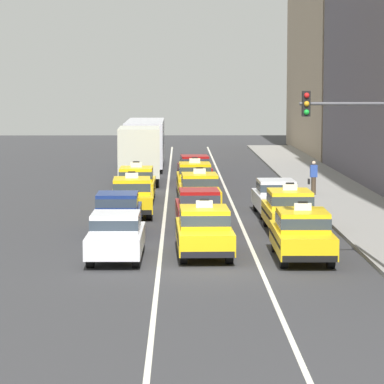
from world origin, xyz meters
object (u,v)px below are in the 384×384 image
(taxi_center_nearest, at_px, (204,230))
(sedan_center_fifth, at_px, (195,168))
(taxi_right_second, at_px, (289,210))
(sedan_right_third, at_px, (276,196))
(pedestrian_mid_block, at_px, (313,178))
(taxi_center_fourth, at_px, (195,178))
(bus_left_sixth, at_px, (145,141))
(taxi_left_third, at_px, (132,196))
(taxi_left_fourth, at_px, (136,183))
(taxi_center_third, at_px, (199,190))
(traffic_light_pole, at_px, (360,150))
(sedan_center_second, at_px, (199,208))
(sedan_left_nearest, at_px, (116,235))
(sedan_left_second, at_px, (117,212))
(box_truck_left_fifth, at_px, (139,153))
(taxi_right_nearest, at_px, (302,234))

(taxi_center_nearest, xyz_separation_m, sedan_center_fifth, (0.06, 25.09, -0.03))
(taxi_right_second, distance_m, sedan_right_third, 5.03)
(sedan_center_fifth, distance_m, pedestrian_mid_block, 9.89)
(pedestrian_mid_block, bearing_deg, taxi_center_fourth, 165.79)
(bus_left_sixth, height_order, sedan_right_third, bus_left_sixth)
(sedan_center_fifth, xyz_separation_m, sedan_right_third, (3.36, -14.68, 0.00))
(taxi_left_third, bearing_deg, taxi_left_fourth, 90.46)
(sedan_right_third, xyz_separation_m, pedestrian_mid_block, (2.55, 6.75, 0.17))
(pedestrian_mid_block, bearing_deg, taxi_left_fourth, -172.75)
(taxi_center_third, bearing_deg, sedan_right_third, -32.26)
(taxi_center_nearest, relative_size, sedan_center_fifth, 1.05)
(taxi_left_fourth, bearing_deg, traffic_light_pole, -68.70)
(sedan_center_second, distance_m, taxi_center_fourth, 12.32)
(sedan_left_nearest, bearing_deg, sedan_right_third, 60.37)
(sedan_left_second, xyz_separation_m, taxi_center_nearest, (3.23, -5.19, 0.03))
(taxi_center_nearest, distance_m, pedestrian_mid_block, 18.17)
(sedan_right_third, bearing_deg, box_truck_left_fifth, 114.93)
(taxi_right_nearest, bearing_deg, taxi_left_fourth, 110.16)
(traffic_light_pole, bearing_deg, sedan_right_third, 94.90)
(taxi_left_third, relative_size, taxi_center_fourth, 1.00)
(taxi_center_third, bearing_deg, bus_left_sixth, 98.06)
(taxi_right_nearest, bearing_deg, sedan_center_fifth, 96.95)
(sedan_left_nearest, xyz_separation_m, taxi_left_third, (0.01, 11.12, 0.03))
(sedan_right_third, bearing_deg, taxi_center_third, 147.74)
(sedan_right_third, relative_size, traffic_light_pole, 0.78)
(taxi_left_fourth, height_order, sedan_center_second, taxi_left_fourth)
(taxi_center_third, bearing_deg, taxi_left_third, -144.65)
(sedan_left_nearest, relative_size, sedan_center_fifth, 0.98)
(box_truck_left_fifth, distance_m, taxi_right_second, 20.27)
(box_truck_left_fifth, xyz_separation_m, traffic_light_pole, (7.74, -27.90, 2.04))
(taxi_left_third, relative_size, sedan_center_second, 1.06)
(taxi_left_fourth, distance_m, taxi_center_fourth, 3.96)
(taxi_left_third, distance_m, taxi_center_nearest, 10.78)
(bus_left_sixth, relative_size, taxi_right_second, 2.45)
(sedan_left_second, relative_size, sedan_center_fifth, 0.98)
(taxi_left_fourth, xyz_separation_m, box_truck_left_fifth, (-0.18, 8.50, 0.90))
(taxi_center_nearest, distance_m, sedan_right_third, 10.96)
(sedan_left_nearest, relative_size, taxi_left_third, 0.93)
(sedan_left_nearest, bearing_deg, bus_left_sixth, 90.39)
(sedan_center_fifth, bearing_deg, taxi_left_third, -101.43)
(taxi_center_third, height_order, sedan_right_third, taxi_center_third)
(traffic_light_pole, bearing_deg, taxi_left_fourth, 111.30)
(sedan_left_second, xyz_separation_m, sedan_right_third, (6.66, 5.22, 0.00))
(sedan_left_nearest, relative_size, taxi_left_fourth, 0.94)
(taxi_left_third, height_order, taxi_left_fourth, same)
(taxi_center_nearest, height_order, taxi_center_third, same)
(taxi_center_third, relative_size, sedan_right_third, 1.06)
(taxi_left_third, distance_m, taxi_right_nearest, 12.74)
(box_truck_left_fifth, relative_size, taxi_right_second, 1.53)
(sedan_left_second, distance_m, bus_left_sixth, 30.38)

